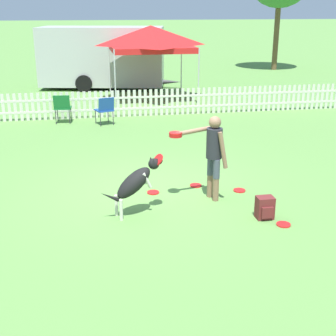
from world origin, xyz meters
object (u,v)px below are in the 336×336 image
object	(u,v)px
folding_chair_blue_left	(105,108)
folding_chair_center	(62,106)
frisbee_near_handler	(283,224)
backpack_on_grass	(265,208)
handler_person	(212,149)
canopy_tent_main	(151,38)
frisbee_near_dog	(239,190)
frisbee_far_scatter	(196,186)
leaping_dog	(136,182)
equipment_trailer	(103,56)
frisbee_midfield	(153,192)

from	to	relation	value
folding_chair_blue_left	folding_chair_center	bearing A→B (deg)	-38.28
frisbee_near_handler	backpack_on_grass	bearing A→B (deg)	124.22
handler_person	canopy_tent_main	bearing A→B (deg)	-18.80
frisbee_near_handler	folding_chair_center	distance (m)	8.54
frisbee_near_handler	backpack_on_grass	xyz separation A→B (m)	(-0.21, 0.30, 0.17)
frisbee_near_dog	frisbee_near_handler	bearing A→B (deg)	-81.83
folding_chair_blue_left	canopy_tent_main	distance (m)	4.67
backpack_on_grass	folding_chair_center	size ratio (longest dim) A/B	0.43
frisbee_near_handler	canopy_tent_main	bearing A→B (deg)	92.38
folding_chair_blue_left	folding_chair_center	world-z (taller)	folding_chair_center
frisbee_near_handler	canopy_tent_main	distance (m)	11.36
folding_chair_center	frisbee_far_scatter	bearing A→B (deg)	120.24
canopy_tent_main	handler_person	bearing A→B (deg)	-92.32
handler_person	leaping_dog	world-z (taller)	handler_person
folding_chair_blue_left	canopy_tent_main	xyz separation A→B (m)	(1.95, 3.88, 1.72)
frisbee_far_scatter	equipment_trailer	world-z (taller)	equipment_trailer
frisbee_near_handler	backpack_on_grass	size ratio (longest dim) A/B	0.61
backpack_on_grass	frisbee_far_scatter	bearing A→B (deg)	115.22
frisbee_midfield	backpack_on_grass	xyz separation A→B (m)	(1.64, -1.42, 0.17)
frisbee_near_handler	frisbee_near_dog	xyz separation A→B (m)	(-0.22, 1.53, 0.00)
equipment_trailer	frisbee_far_scatter	bearing A→B (deg)	-72.55
frisbee_far_scatter	equipment_trailer	xyz separation A→B (m)	(-1.13, 12.14, 1.32)
frisbee_near_handler	frisbee_near_dog	bearing A→B (deg)	98.17
leaping_dog	frisbee_midfield	xyz separation A→B (m)	(0.42, 0.89, -0.57)
backpack_on_grass	folding_chair_blue_left	xyz separation A→B (m)	(-2.21, 6.95, 0.31)
leaping_dog	frisbee_near_handler	distance (m)	2.48
frisbee_far_scatter	frisbee_near_handler	bearing A→B (deg)	-63.26
handler_person	folding_chair_center	xyz separation A→B (m)	(-2.78, 6.44, -0.43)
frisbee_near_dog	canopy_tent_main	size ratio (longest dim) A/B	0.08
equipment_trailer	leaping_dog	bearing A→B (deg)	-78.58
leaping_dog	frisbee_near_handler	xyz separation A→B (m)	(2.27, -0.84, -0.57)
leaping_dog	equipment_trailer	distance (m)	13.25
folding_chair_blue_left	folding_chair_center	distance (m)	1.31
frisbee_near_dog	frisbee_far_scatter	bearing A→B (deg)	152.15
handler_person	frisbee_midfield	size ratio (longest dim) A/B	6.73
frisbee_near_dog	folding_chair_center	size ratio (longest dim) A/B	0.26
frisbee_near_handler	leaping_dog	bearing A→B (deg)	159.63
frisbee_near_handler	frisbee_far_scatter	distance (m)	2.16
folding_chair_blue_left	frisbee_far_scatter	bearing A→B (deg)	86.87
frisbee_far_scatter	folding_chair_blue_left	size ratio (longest dim) A/B	0.27
frisbee_near_handler	equipment_trailer	distance (m)	14.28
frisbee_near_dog	canopy_tent_main	world-z (taller)	canopy_tent_main
frisbee_far_scatter	backpack_on_grass	distance (m)	1.80
folding_chair_center	equipment_trailer	xyz separation A→B (m)	(1.55, 6.36, 0.81)
frisbee_near_handler	backpack_on_grass	world-z (taller)	backpack_on_grass
folding_chair_center	canopy_tent_main	bearing A→B (deg)	-127.38
leaping_dog	frisbee_near_dog	world-z (taller)	leaping_dog
frisbee_near_dog	equipment_trailer	size ratio (longest dim) A/B	0.04
frisbee_midfield	handler_person	bearing A→B (deg)	-25.13
handler_person	equipment_trailer	world-z (taller)	equipment_trailer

